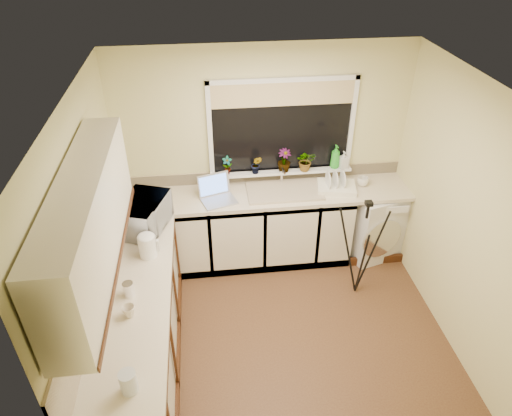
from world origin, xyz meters
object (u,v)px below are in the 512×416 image
object	(u,v)px
washing_machine	(373,221)
steel_jar	(128,289)
tripod	(362,249)
plant_a	(227,165)
cup_back	(363,181)
plant_c	(284,160)
glass_jug	(128,382)
microwave	(144,214)
plant_b	(256,165)
laptop	(217,193)
soap_bottle_green	(335,157)
kettle	(147,246)
cup_left	(129,311)
dish_rack	(336,187)
soap_bottle_clear	(343,160)
plant_d	(306,161)

from	to	relation	value
washing_machine	steel_jar	bearing A→B (deg)	-167.60
tripod	plant_a	size ratio (longest dim) A/B	5.59
cup_back	plant_c	bearing A→B (deg)	168.61
steel_jar	plant_c	world-z (taller)	plant_c
tripod	glass_jug	world-z (taller)	tripod
glass_jug	microwave	distance (m)	1.84
microwave	plant_c	world-z (taller)	plant_c
plant_b	cup_back	size ratio (longest dim) A/B	1.65
laptop	plant_b	xyz separation A→B (m)	(0.46, 0.24, 0.19)
steel_jar	soap_bottle_green	world-z (taller)	soap_bottle_green
microwave	plant_a	xyz separation A→B (m)	(0.86, 0.72, 0.10)
cup_back	microwave	bearing A→B (deg)	-167.53
washing_machine	kettle	xyz separation A→B (m)	(-2.49, -0.91, 0.58)
kettle	steel_jar	bearing A→B (deg)	-103.87
steel_jar	cup_left	world-z (taller)	steel_jar
dish_rack	cup_back	size ratio (longest dim) A/B	3.21
glass_jug	cup_left	xyz separation A→B (m)	(-0.07, 0.67, -0.04)
microwave	steel_jar	bearing A→B (deg)	-164.58
plant_a	microwave	bearing A→B (deg)	-140.34
washing_machine	soap_bottle_clear	distance (m)	0.85
dish_rack	tripod	world-z (taller)	tripod
washing_machine	microwave	bearing A→B (deg)	174.61
plant_a	soap_bottle_green	size ratio (longest dim) A/B	0.76
kettle	laptop	bearing A→B (deg)	53.00
steel_jar	plant_c	size ratio (longest dim) A/B	0.47
kettle	microwave	world-z (taller)	microwave
dish_rack	plant_a	bearing A→B (deg)	179.31
soap_bottle_clear	cup_left	distance (m)	2.90
washing_machine	laptop	world-z (taller)	laptop
laptop	dish_rack	size ratio (longest dim) A/B	1.03
plant_b	soap_bottle_green	distance (m)	0.90
tripod	plant_d	world-z (taller)	plant_d
soap_bottle_green	cup_left	world-z (taller)	soap_bottle_green
laptop	tripod	xyz separation A→B (m)	(1.45, -0.65, -0.38)
washing_machine	microwave	xyz separation A→B (m)	(-2.55, -0.47, 0.63)
washing_machine	kettle	world-z (taller)	kettle
steel_jar	dish_rack	bearing A→B (deg)	33.45
kettle	steel_jar	size ratio (longest dim) A/B	1.69
washing_machine	dish_rack	size ratio (longest dim) A/B	2.03
steel_jar	soap_bottle_clear	world-z (taller)	soap_bottle_clear
plant_c	soap_bottle_green	size ratio (longest dim) A/B	0.96
cup_left	plant_a	bearing A→B (deg)	64.44
dish_rack	steel_jar	distance (m)	2.54
steel_jar	soap_bottle_green	distance (m)	2.71
plant_c	steel_jar	bearing A→B (deg)	-133.68
dish_rack	cup_back	xyz separation A→B (m)	(0.32, 0.06, 0.02)
steel_jar	plant_a	bearing A→B (deg)	60.70
dish_rack	washing_machine	bearing A→B (deg)	11.40
dish_rack	plant_c	xyz separation A→B (m)	(-0.56, 0.24, 0.25)
steel_jar	microwave	size ratio (longest dim) A/B	0.22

